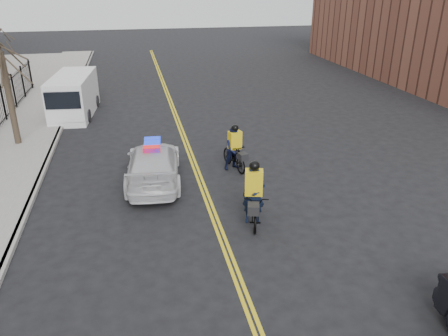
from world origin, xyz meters
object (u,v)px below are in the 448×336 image
Objects in this scene: police_cruiser at (153,164)px; cyclist_far at (235,152)px; cyclist_near at (253,201)px; cargo_van at (73,96)px.

cyclist_far is at bearing -166.31° from police_cruiser.
police_cruiser is at bearing 173.88° from cyclist_far.
police_cruiser is 2.23× the size of cyclist_near.
police_cruiser is 0.92× the size of cargo_van.
cyclist_near is (2.86, -3.70, 0.01)m from police_cruiser.
cyclist_near reaches higher than police_cruiser.
cargo_van is (-3.80, 9.72, 0.38)m from police_cruiser.
police_cruiser is at bearing 143.29° from cyclist_near.
police_cruiser is 2.59× the size of cyclist_far.
cyclist_far is (0.39, 4.19, 0.02)m from cyclist_near.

